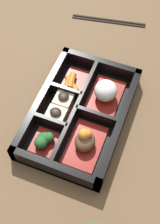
# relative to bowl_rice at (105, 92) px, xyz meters

# --- Properties ---
(ground_plane) EXTENTS (3.00, 3.00, 0.00)m
(ground_plane) POSITION_rel_bowl_rice_xyz_m (0.06, -0.04, -0.03)
(ground_plane) COLOR brown
(bento_base) EXTENTS (0.29, 0.19, 0.01)m
(bento_base) POSITION_rel_bowl_rice_xyz_m (0.06, -0.04, -0.03)
(bento_base) COLOR black
(bento_base) RESTS_ON ground_plane
(bento_rim) EXTENTS (0.29, 0.19, 0.05)m
(bento_rim) POSITION_rel_bowl_rice_xyz_m (0.06, -0.04, -0.01)
(bento_rim) COLOR black
(bento_rim) RESTS_ON ground_plane
(bowl_rice) EXTENTS (0.11, 0.07, 0.05)m
(bowl_rice) POSITION_rel_bowl_rice_xyz_m (0.00, 0.00, 0.00)
(bowl_rice) COLOR maroon
(bowl_rice) RESTS_ON bento_base
(bowl_stew) EXTENTS (0.11, 0.07, 0.05)m
(bowl_stew) POSITION_rel_bowl_rice_xyz_m (0.13, -0.00, -0.00)
(bowl_stew) COLOR maroon
(bowl_stew) RESTS_ON bento_base
(bowl_carrots) EXTENTS (0.07, 0.05, 0.02)m
(bowl_carrots) POSITION_rel_bowl_rice_xyz_m (-0.01, -0.08, -0.01)
(bowl_carrots) COLOR maroon
(bowl_carrots) RESTS_ON bento_base
(bowl_tofu) EXTENTS (0.08, 0.05, 0.03)m
(bowl_tofu) POSITION_rel_bowl_rice_xyz_m (0.07, -0.08, -0.01)
(bowl_tofu) COLOR maroon
(bowl_tofu) RESTS_ON bento_base
(bowl_greens) EXTENTS (0.06, 0.05, 0.03)m
(bowl_greens) POSITION_rel_bowl_rice_xyz_m (0.16, -0.08, -0.01)
(bowl_greens) COLOR maroon
(bowl_greens) RESTS_ON bento_base
(chopsticks) EXTENTS (0.05, 0.20, 0.01)m
(chopsticks) POSITION_rel_bowl_rice_xyz_m (-0.25, -0.07, -0.03)
(chopsticks) COLOR black
(chopsticks) RESTS_ON ground_plane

